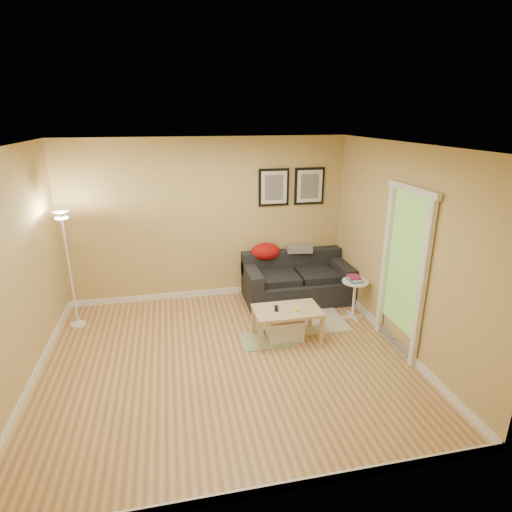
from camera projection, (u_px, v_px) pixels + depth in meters
name	position (u px, v px, depth m)	size (l,w,h in m)	color
floor	(227.00, 360.00, 5.17)	(4.50, 4.50, 0.00)	tan
ceiling	(221.00, 146.00, 4.32)	(4.50, 4.50, 0.00)	white
wall_back	(208.00, 221.00, 6.59)	(4.50, 4.50, 0.00)	tan
wall_front	(263.00, 357.00, 2.89)	(4.50, 4.50, 0.00)	tan
wall_left	(11.00, 277.00, 4.30)	(4.00, 4.00, 0.00)	tan
wall_right	(402.00, 250.00, 5.18)	(4.00, 4.00, 0.00)	tan
baseboard_back	(210.00, 292.00, 6.99)	(4.50, 0.02, 0.10)	white
baseboard_front	(262.00, 491.00, 3.31)	(4.50, 0.02, 0.10)	white
baseboard_left	(33.00, 379.00, 4.71)	(0.02, 4.00, 0.10)	white
baseboard_right	(391.00, 337.00, 5.59)	(0.02, 4.00, 0.10)	white
sofa	(297.00, 278.00, 6.73)	(1.70, 0.90, 0.75)	black
red_throw	(266.00, 251.00, 6.79)	(0.48, 0.36, 0.28)	#B51310
plaid_throw	(299.00, 249.00, 6.90)	(0.42, 0.26, 0.10)	tan
framed_print_left	(274.00, 187.00, 6.62)	(0.50, 0.04, 0.60)	black
framed_print_right	(309.00, 186.00, 6.73)	(0.50, 0.04, 0.60)	black
area_rug	(302.00, 321.00, 6.13)	(1.25, 0.85, 0.01)	beige
green_runner	(266.00, 339.00, 5.62)	(0.70, 0.50, 0.01)	#668C4C
coffee_table	(287.00, 324.00, 5.57)	(0.89, 0.54, 0.45)	tan
remote_control	(276.00, 308.00, 5.51)	(0.05, 0.16, 0.02)	black
tape_roll	(297.00, 309.00, 5.47)	(0.07, 0.07, 0.03)	yellow
storage_bin	(285.00, 328.00, 5.63)	(0.49, 0.36, 0.30)	white
side_table	(354.00, 299.00, 6.14)	(0.39, 0.39, 0.60)	white
book_stack	(355.00, 278.00, 6.04)	(0.18, 0.24, 0.07)	teal
floor_lamp	(70.00, 274.00, 5.75)	(0.22, 0.22, 1.70)	white
doorway	(402.00, 275.00, 5.12)	(0.12, 1.01, 2.13)	white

